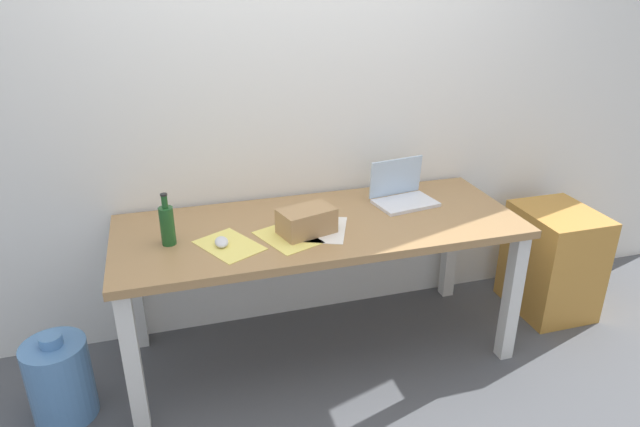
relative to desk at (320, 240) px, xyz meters
The scene contains 12 objects.
ground_plane 0.66m from the desk, ahead, with size 8.00×8.00×0.00m, color #515459.
back_wall 0.77m from the desk, 90.00° to the left, with size 5.20×0.08×2.60m, color white.
desk is the anchor object (origin of this frame).
laptop_right 0.53m from the desk, 14.84° to the left, with size 0.34×0.27×0.22m.
beer_bottle 0.74m from the desk, behind, with size 0.06×0.06×0.24m.
computer_mouse 0.51m from the desk, 167.73° to the right, with size 0.06×0.10×0.03m, color silver.
cardboard_box 0.20m from the desk, 135.25° to the right, with size 0.25×0.16×0.12m, color tan.
paper_sheet_front_left 0.48m from the desk, 165.50° to the right, with size 0.21×0.30×0.00m, color #F4E06B.
paper_yellow_folder 0.24m from the desk, 148.92° to the right, with size 0.21×0.30×0.00m, color #F4E06B.
paper_sheet_center 0.12m from the desk, 95.46° to the right, with size 0.21×0.30×0.00m, color white.
water_cooler_jug 1.35m from the desk, behind, with size 0.28×0.28×0.44m.
filing_cabinet 1.47m from the desk, ahead, with size 0.40×0.48×0.63m, color #C68938.
Camera 1 is at (-0.70, -2.39, 1.91)m, focal length 31.61 mm.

